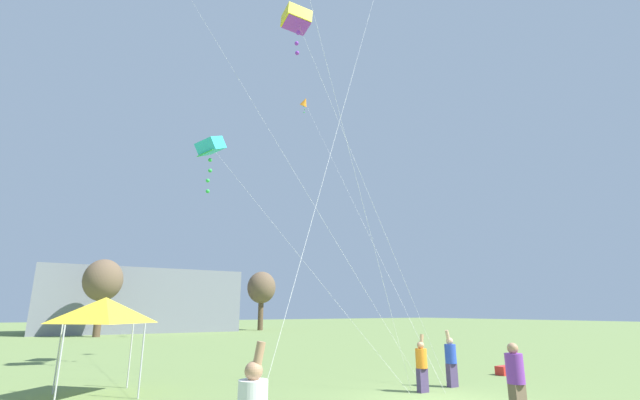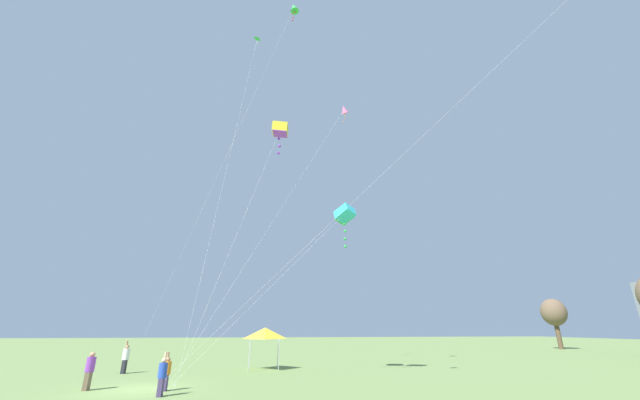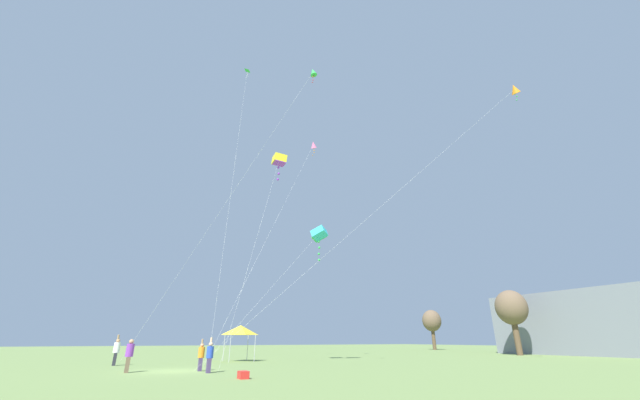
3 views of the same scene
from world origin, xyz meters
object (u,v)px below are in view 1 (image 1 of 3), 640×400
Objects in this scene: person_purple_shirt at (516,378)px; festival_tent at (105,310)px; person_orange_shirt at (422,364)px; kite_yellow_box_3 at (296,20)px; kite_orange_diamond_1 at (305,102)px; person_blue_shirt at (451,359)px; cooler_box at (504,370)px; kite_cyan_box_0 at (211,147)px.

festival_tent is at bearing 82.49° from person_purple_shirt.
kite_yellow_box_3 is (-2.09, 5.24, 15.76)m from person_orange_shirt.
festival_tent is 33.48m from kite_orange_diamond_1.
kite_orange_diamond_1 is (18.13, 19.00, 20.77)m from festival_tent.
festival_tent is 1.58× the size of person_blue_shirt.
person_blue_shirt is (10.79, -4.70, -1.67)m from festival_tent.
cooler_box is 18.69m from kite_yellow_box_3.
festival_tent is 0.18× the size of kite_yellow_box_3.
kite_cyan_box_0 is 22.56m from kite_orange_diamond_1.
person_blue_shirt is 33.45m from kite_orange_diamond_1.
kite_orange_diamond_1 is 1.46× the size of kite_yellow_box_3.
person_blue_shirt is 0.16× the size of kite_cyan_box_0.
kite_cyan_box_0 is at bearing 170.49° from person_orange_shirt.
festival_tent is 0.12× the size of kite_orange_diamond_1.
cooler_box is 0.37× the size of person_purple_shirt.
kite_cyan_box_0 reaches higher than person_blue_shirt.
kite_orange_diamond_1 is 22.69m from kite_yellow_box_3.
person_blue_shirt is (-4.09, -0.87, 0.75)m from cooler_box.
person_orange_shirt is 1.62m from person_blue_shirt.
cooler_box is (14.88, -3.83, -2.42)m from festival_tent.
kite_yellow_box_3 is at bearing -120.64° from kite_orange_diamond_1.
person_orange_shirt is at bearing -68.22° from kite_yellow_box_3.
person_blue_shirt is (2.36, 4.16, -0.05)m from person_purple_shirt.
festival_tent is at bearing -177.18° from kite_yellow_box_3.
person_blue_shirt is at bearing -53.74° from kite_yellow_box_3.
kite_cyan_box_0 is at bearing 114.07° from kite_yellow_box_3.
festival_tent is at bearing 165.57° from cooler_box.
cooler_box is 5.84m from person_orange_shirt.
cooler_box is 8.22m from person_purple_shirt.
kite_orange_diamond_1 is (8.95, 23.89, 22.48)m from person_orange_shirt.
festival_tent is 11.24m from kite_cyan_box_0.
kite_yellow_box_3 is at bearing 2.82° from festival_tent.
kite_cyan_box_0 is (-10.13, 9.39, 10.95)m from cooler_box.
person_blue_shirt reaches higher than cooler_box.
cooler_box is at bearing -13.09° from person_purple_shirt.
person_purple_shirt is 37.03m from kite_orange_diamond_1.
person_orange_shirt is at bearing 28.27° from person_purple_shirt.
kite_cyan_box_0 is 0.69× the size of kite_yellow_box_3.
person_purple_shirt is 0.11× the size of kite_yellow_box_3.
person_orange_shirt is 15.29m from kite_cyan_box_0.
kite_cyan_box_0 reaches higher than festival_tent.
person_blue_shirt is 16.92m from kite_yellow_box_3.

